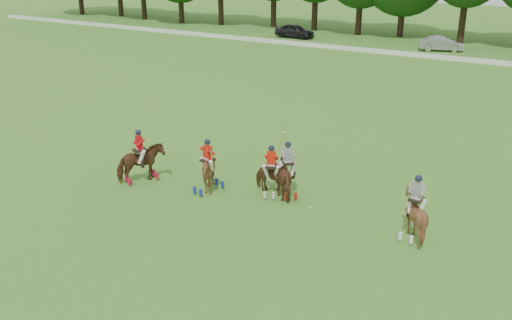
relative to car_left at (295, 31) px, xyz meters
The scene contains 10 objects.
ground 45.72m from the car_left, 68.38° to the right, with size 180.00×180.00×0.00m, color #366B1E.
boundary_rail 17.44m from the car_left, 14.96° to the right, with size 120.00×0.10×0.44m, color white.
car_left is the anchor object (origin of this frame).
car_mid 16.16m from the car_left, ahead, with size 1.46×4.20×1.38m, color #9D9CA2.
polo_red_a 42.07m from the car_left, 72.44° to the right, with size 1.84×2.28×2.45m.
polo_red_b 42.55m from the car_left, 64.42° to the right, with size 1.86×1.74×2.23m.
polo_red_c 42.57m from the car_left, 68.05° to the right, with size 1.71×1.83×2.39m.
polo_stripe_a 42.54m from the car_left, 63.50° to the right, with size 2.05×2.12×2.95m.
polo_stripe_b 46.13m from the car_left, 57.71° to the right, with size 1.56×1.72×2.43m.
polo_ball 43.85m from the car_left, 62.25° to the right, with size 0.09×0.09×0.09m, color white.
Camera 1 is at (12.25, -15.30, 10.10)m, focal length 40.00 mm.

